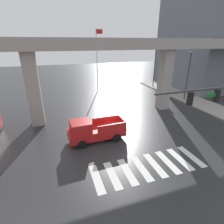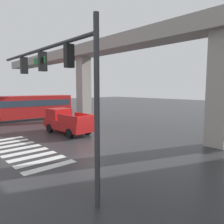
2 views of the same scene
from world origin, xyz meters
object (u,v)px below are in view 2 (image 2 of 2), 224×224
city_bus (27,106)px  flagpole (209,71)px  traffic_signal_mast (55,72)px  pickup_truck (66,122)px

city_bus → flagpole: 22.78m
city_bus → traffic_signal_mast: (18.68, -5.77, 2.84)m
city_bus → flagpole: flagpole is taller
flagpole → city_bus: bearing=-132.1°
pickup_truck → flagpole: flagpole is taller
city_bus → traffic_signal_mast: traffic_signal_mast is taller
traffic_signal_mast → flagpole: bearing=99.4°
city_bus → flagpole: (14.98, 16.60, 4.34)m
pickup_truck → city_bus: (-10.17, 0.43, 0.73)m
pickup_truck → traffic_signal_mast: (8.51, -5.35, 3.57)m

